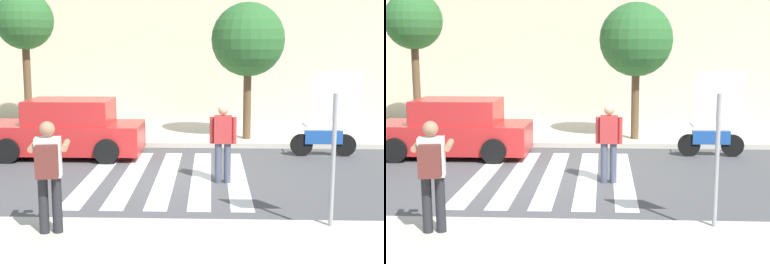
{
  "view_description": "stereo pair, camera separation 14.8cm",
  "coord_description": "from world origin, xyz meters",
  "views": [
    {
      "loc": [
        1.01,
        -11.67,
        3.0
      ],
      "look_at": [
        0.6,
        -0.2,
        1.1
      ],
      "focal_mm": 50.0,
      "sensor_mm": 36.0,
      "label": 1
    },
    {
      "loc": [
        1.16,
        -11.67,
        3.0
      ],
      "look_at": [
        0.6,
        -0.2,
        1.1
      ],
      "focal_mm": 50.0,
      "sensor_mm": 36.0,
      "label": 2
    }
  ],
  "objects": [
    {
      "name": "ground_plane",
      "position": [
        0.0,
        0.0,
        0.0
      ],
      "size": [
        120.0,
        120.0,
        0.0
      ],
      "primitive_type": "plane",
      "color": "#4C4C4F"
    },
    {
      "name": "crosswalk_stripe_0",
      "position": [
        -1.6,
        0.2,
        0.0
      ],
      "size": [
        0.44,
        5.2,
        0.01
      ],
      "primitive_type": "cube",
      "color": "silver",
      "rests_on": "ground"
    },
    {
      "name": "parked_car_red",
      "position": [
        -2.84,
        2.3,
        0.73
      ],
      "size": [
        4.1,
        1.92,
        1.55
      ],
      "color": "red",
      "rests_on": "ground"
    },
    {
      "name": "crosswalk_stripe_3",
      "position": [
        0.8,
        0.2,
        0.0
      ],
      "size": [
        0.44,
        5.2,
        0.01
      ],
      "primitive_type": "cube",
      "color": "silver",
      "rests_on": "ground"
    },
    {
      "name": "street_tree_west",
      "position": [
        -4.85,
        5.19,
        3.66
      ],
      "size": [
        1.81,
        1.81,
        4.49
      ],
      "color": "brown",
      "rests_on": "sidewalk_far"
    },
    {
      "name": "sidewalk_far",
      "position": [
        0.0,
        6.0,
        0.07
      ],
      "size": [
        60.0,
        4.8,
        0.14
      ],
      "primitive_type": "cube",
      "color": "beige",
      "rests_on": "ground"
    },
    {
      "name": "street_tree_center",
      "position": [
        2.1,
        4.46,
        3.1
      ],
      "size": [
        2.19,
        2.19,
        4.08
      ],
      "color": "brown",
      "rests_on": "sidewalk_far"
    },
    {
      "name": "building_facade_far",
      "position": [
        0.0,
        10.4,
        3.92
      ],
      "size": [
        56.0,
        4.0,
        7.84
      ],
      "primitive_type": "cube",
      "color": "beige",
      "rests_on": "ground"
    },
    {
      "name": "crosswalk_stripe_2",
      "position": [
        0.0,
        0.2,
        0.0
      ],
      "size": [
        0.44,
        5.2,
        0.01
      ],
      "primitive_type": "cube",
      "color": "silver",
      "rests_on": "ground"
    },
    {
      "name": "crosswalk_stripe_4",
      "position": [
        1.6,
        0.2,
        0.0
      ],
      "size": [
        0.44,
        5.2,
        0.01
      ],
      "primitive_type": "cube",
      "color": "silver",
      "rests_on": "ground"
    },
    {
      "name": "motorcycle",
      "position": [
        4.04,
        2.6,
        0.41
      ],
      "size": [
        1.76,
        0.6,
        0.87
      ],
      "color": "black",
      "rests_on": "ground"
    },
    {
      "name": "photographer_with_backpack",
      "position": [
        -1.42,
        -3.95,
        1.17
      ],
      "size": [
        0.68,
        0.91,
        1.72
      ],
      "color": "#232328",
      "rests_on": "sidewalk_near"
    },
    {
      "name": "pedestrian_crossing",
      "position": [
        1.27,
        -0.31,
        0.97
      ],
      "size": [
        0.58,
        0.26,
        1.72
      ],
      "color": "#474C60",
      "rests_on": "ground"
    },
    {
      "name": "stop_sign",
      "position": [
        2.92,
        -3.44,
        1.92
      ],
      "size": [
        0.76,
        0.08,
        2.44
      ],
      "color": "gray",
      "rests_on": "sidewalk_near"
    },
    {
      "name": "crosswalk_stripe_1",
      "position": [
        -0.8,
        0.2,
        0.0
      ],
      "size": [
        0.44,
        5.2,
        0.01
      ],
      "primitive_type": "cube",
      "color": "silver",
      "rests_on": "ground"
    }
  ]
}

